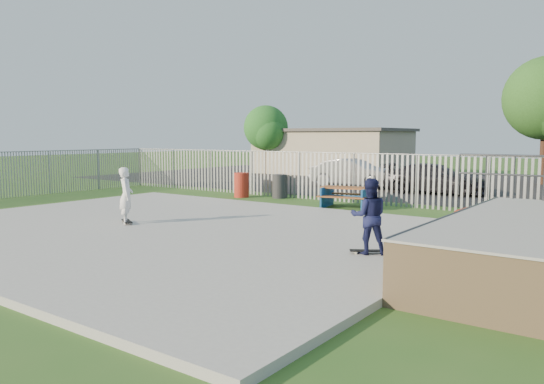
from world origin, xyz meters
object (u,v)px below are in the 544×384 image
Objects in this scene: car_silver at (353,173)px; skater_navy at (369,216)px; picnic_table at (347,197)px; car_dark at (435,179)px; funbox at (492,216)px; trash_bin_red at (241,185)px; tree_left at (266,128)px; skater_white at (126,195)px; trash_bin_grey at (279,186)px.

skater_navy reaches higher than car_silver.
picnic_table is 8.56m from skater_navy.
car_silver is 0.95× the size of car_dark.
car_silver reaches higher than funbox.
trash_bin_red is 0.22× the size of tree_left.
skater_white is (-7.46, -0.50, 0.00)m from skater_navy.
skater_white reaches higher than picnic_table.
trash_bin_grey is 7.47m from car_dark.
skater_white is (2.36, -8.11, 0.43)m from trash_bin_red.
tree_left is at bearing 149.36° from funbox.
trash_bin_red is (-10.64, 0.59, 0.36)m from funbox.
tree_left is at bearing 122.62° from trash_bin_red.
skater_navy is (4.45, -7.29, 0.57)m from picnic_table.
car_dark is at bearing -108.80° from skater_navy.
funbox is 0.38× the size of car_dark.
trash_bin_red is at bearing 165.22° from picnic_table.
tree_left reaches higher than trash_bin_grey.
car_dark is 0.98× the size of tree_left.
skater_white is (0.42, -14.92, 0.21)m from car_silver.
picnic_table is 3.97m from trash_bin_grey.
car_silver reaches higher than trash_bin_red.
trash_bin_grey is 0.23× the size of car_silver.
car_silver is 2.75× the size of skater_white.
funbox is at bearing -34.82° from tree_left.
skater_white is (10.21, -20.38, -2.29)m from tree_left.
tree_left reaches higher than car_dark.
skater_white is (-3.01, -7.79, 0.57)m from picnic_table.
car_dark is (6.40, 6.38, 0.17)m from trash_bin_red.
trash_bin_grey is 15.14m from tree_left.
funbox is at bearing -3.18° from trash_bin_red.
skater_white is (0.82, -8.82, 0.45)m from trash_bin_grey.
tree_left reaches higher than car_silver.
trash_bin_grey is 11.75m from skater_navy.
car_dark is 14.41m from skater_navy.
trash_bin_red is 8.46m from skater_white.
skater_white is at bearing -84.69° from trash_bin_grey.
skater_navy reaches higher than car_dark.
trash_bin_grey is at bearing -45.23° from skater_white.
trash_bin_grey is (-3.83, 1.03, 0.11)m from picnic_table.
car_silver reaches higher than picnic_table.
trash_bin_red is at bearing -155.26° from trash_bin_grey.
trash_bin_grey is (1.54, 0.71, -0.03)m from trash_bin_red.
picnic_table is 18.48m from tree_left.
skater_white is at bearing -63.38° from tree_left.
trash_bin_red is 1.70m from trash_bin_grey.
trash_bin_grey is 8.87m from skater_white.
picnic_table is 1.30× the size of skater_navy.
car_dark is (-4.23, 6.97, 0.53)m from funbox.
trash_bin_grey is 0.63× the size of skater_white.
funbox is 1.78× the size of trash_bin_grey.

